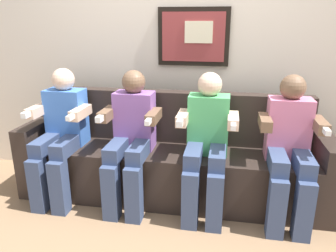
{
  "coord_description": "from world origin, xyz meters",
  "views": [
    {
      "loc": [
        0.44,
        -2.23,
        1.48
      ],
      "look_at": [
        0.0,
        0.15,
        0.7
      ],
      "focal_mm": 34.75,
      "sensor_mm": 36.0,
      "label": 1
    }
  ],
  "objects_px": {
    "couch": "(172,162)",
    "person_left_center": "(131,135)",
    "person_right_center": "(207,139)",
    "person_rightmost": "(289,145)",
    "person_leftmost": "(61,130)"
  },
  "relations": [
    {
      "from": "person_right_center",
      "to": "person_rightmost",
      "type": "xyz_separation_m",
      "value": [
        0.61,
        0.0,
        -0.0
      ]
    },
    {
      "from": "person_leftmost",
      "to": "person_left_center",
      "type": "distance_m",
      "value": 0.61
    },
    {
      "from": "person_leftmost",
      "to": "person_left_center",
      "type": "xyz_separation_m",
      "value": [
        0.61,
        0.0,
        0.0
      ]
    },
    {
      "from": "couch",
      "to": "person_right_center",
      "type": "xyz_separation_m",
      "value": [
        0.31,
        -0.17,
        0.29
      ]
    },
    {
      "from": "person_leftmost",
      "to": "person_rightmost",
      "type": "bearing_deg",
      "value": 0.01
    },
    {
      "from": "couch",
      "to": "person_left_center",
      "type": "xyz_separation_m",
      "value": [
        -0.31,
        -0.17,
        0.29
      ]
    },
    {
      "from": "couch",
      "to": "person_right_center",
      "type": "distance_m",
      "value": 0.46
    },
    {
      "from": "person_left_center",
      "to": "person_right_center",
      "type": "relative_size",
      "value": 1.0
    },
    {
      "from": "couch",
      "to": "person_rightmost",
      "type": "bearing_deg",
      "value": -10.4
    },
    {
      "from": "person_left_center",
      "to": "person_right_center",
      "type": "xyz_separation_m",
      "value": [
        0.61,
        0.0,
        0.0
      ]
    },
    {
      "from": "couch",
      "to": "person_rightmost",
      "type": "relative_size",
      "value": 2.34
    },
    {
      "from": "couch",
      "to": "person_right_center",
      "type": "relative_size",
      "value": 2.34
    },
    {
      "from": "person_rightmost",
      "to": "person_right_center",
      "type": "bearing_deg",
      "value": -179.96
    },
    {
      "from": "person_left_center",
      "to": "person_rightmost",
      "type": "relative_size",
      "value": 1.0
    },
    {
      "from": "couch",
      "to": "person_right_center",
      "type": "bearing_deg",
      "value": -28.92
    }
  ]
}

